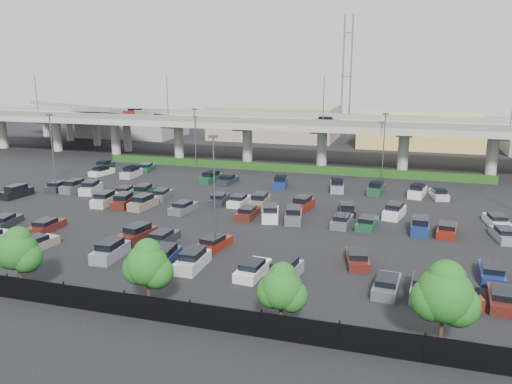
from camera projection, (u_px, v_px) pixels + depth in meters
The scene contains 10 objects.
ground at pixel (239, 210), 61.56m from camera, with size 280.00×280.00×0.00m, color black.
overpass at pixel (294, 126), 89.68m from camera, with size 150.00×13.00×15.80m.
on_ramp at pixel (83, 114), 114.41m from camera, with size 50.93×30.13×8.80m.
hedge at pixel (285, 168), 84.67m from camera, with size 66.00×1.60×1.10m, color #1A4113.
fence at pixel (112, 303), 35.33m from camera, with size 70.00×0.10×2.00m.
tree_row at pixel (130, 262), 35.86m from camera, with size 65.07×3.66×5.94m.
parked_cars at pixel (213, 212), 58.42m from camera, with size 62.88×41.66×1.67m.
light_poles at pixel (212, 156), 63.06m from camera, with size 66.90×48.38×10.30m.
distant_buildings at pixel (375, 128), 114.68m from camera, with size 138.00×24.00×9.00m.
comm_tower at pixel (347, 74), 125.47m from camera, with size 2.40×2.40×30.00m.
Camera 1 is at (19.03, -56.09, 17.06)m, focal length 35.00 mm.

